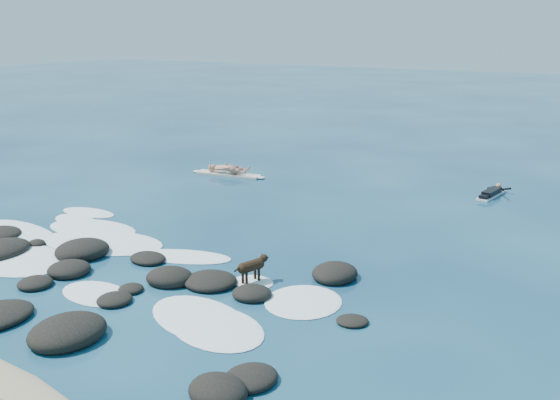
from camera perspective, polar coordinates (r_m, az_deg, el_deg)
The scene contains 6 objects.
ground at distance 17.44m, azimuth -8.11°, elevation -5.70°, with size 160.00×160.00×0.00m, color #0A2642.
reef_rocks at distance 16.51m, azimuth -16.41°, elevation -7.03°, with size 13.28×7.64×0.60m.
breaking_foam at distance 18.18m, azimuth -15.74°, elevation -5.21°, with size 13.01×6.58×0.12m.
standing_surfer_rig at distance 27.11m, azimuth -4.78°, elevation 3.87°, with size 3.52×0.98×2.00m.
paddling_surfer_rig at distance 25.19m, azimuth 18.80°, elevation 0.61°, with size 0.98×2.19×0.38m.
dog at distance 15.77m, azimuth -2.52°, elevation -6.02°, with size 0.51×1.11×0.73m.
Camera 1 is at (10.14, -12.71, 6.30)m, focal length 40.00 mm.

